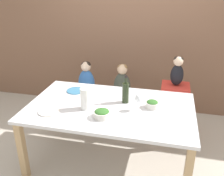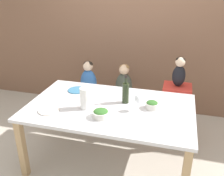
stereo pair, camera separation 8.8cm
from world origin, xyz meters
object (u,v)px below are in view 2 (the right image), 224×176
Objects in this scene: salad_bowl_large at (101,113)px; dinner_plate_front_left at (49,110)px; chair_far_left at (89,100)px; person_child_left at (89,80)px; chair_right_highchair at (176,97)px; salad_bowl_small at (152,105)px; paper_towel_roll at (85,98)px; person_child_center at (124,83)px; wine_bottle at (126,92)px; wine_glass_near at (138,99)px; person_baby_right at (179,71)px; dinner_plate_back_left at (77,90)px; chair_far_center at (123,104)px.

dinner_plate_front_left is (-0.56, -0.02, -0.04)m from salad_bowl_large.
chair_far_left is 0.32m from person_child_left.
chair_right_highchair is 0.76m from salad_bowl_small.
chair_right_highchair is 3.31× the size of dinner_plate_front_left.
salad_bowl_large is (0.22, -0.14, -0.07)m from paper_towel_roll.
person_child_center is 1.62× the size of wine_bottle.
person_child_center is 0.92m from paper_towel_roll.
wine_glass_near is at bearing -67.63° from person_child_center.
person_baby_right is 0.84m from wine_bottle.
dinner_plate_front_left is (-0.73, -0.40, -0.12)m from wine_bottle.
wine_bottle is at bearing -75.75° from person_child_center.
salad_bowl_large is (0.51, -1.01, 0.40)m from chair_far_left.
person_child_center reaches higher than dinner_plate_front_left.
person_baby_right is 1.21× the size of wine_bottle.
wine_bottle is 1.44× the size of dinner_plate_back_left.
person_child_left is 0.94m from paper_towel_roll.
wine_glass_near is (0.32, -0.78, 0.17)m from person_child_center.
wine_glass_near is (-0.39, -0.78, 0.29)m from chair_right_highchair.
dinner_plate_back_left is (-0.49, -0.47, 0.04)m from person_child_center.
paper_towel_roll is (-0.22, -0.88, 0.47)m from chair_far_center.
dinner_plate_front_left is (-0.06, -1.03, 0.04)m from person_child_left.
person_child_left reaches higher than salad_bowl_small.
salad_bowl_large is at bearing -144.74° from wine_glass_near.
wine_bottle is 0.84m from dinner_plate_front_left.
paper_towel_roll is at bearing -104.25° from chair_far_center.
chair_far_left is at bearing 180.00° from chair_far_center.
paper_towel_roll is 0.71m from salad_bowl_small.
wine_glass_near is 0.84× the size of dinner_plate_front_left.
wine_glass_near is at bearing -42.95° from wine_bottle.
salad_bowl_large is (0.51, -1.01, 0.08)m from person_child_left.
paper_towel_roll is (-0.93, -0.88, -0.09)m from person_baby_right.
wine_glass_near is at bearing -67.61° from chair_far_center.
dinner_plate_front_left reaches higher than chair_far_center.
chair_far_center is 0.77m from dinner_plate_back_left.
person_child_center reaches higher than chair_right_highchair.
dinner_plate_back_left is at bearing 123.45° from paper_towel_roll.
person_baby_right is 2.07× the size of wine_glass_near.
dinner_plate_back_left reaches higher than chair_right_highchair.
dinner_plate_front_left is at bearing -155.80° from paper_towel_roll.
salad_bowl_large is 0.57m from salad_bowl_small.
dinner_plate_back_left is (-0.48, 0.54, -0.04)m from salad_bowl_large.
wine_glass_near is at bearing -43.05° from chair_far_left.
chair_right_highchair is 5.21× the size of salad_bowl_small.
paper_towel_roll is (-0.38, -0.25, -0.01)m from wine_bottle.
wine_bottle reaches higher than chair_right_highchair.
person_child_center is 3.02× the size of salad_bowl_large.
salad_bowl_small is (0.46, -0.69, 0.40)m from chair_far_center.
person_child_center is (0.51, 0.00, 0.00)m from person_child_left.
person_child_left is 1.34× the size of person_baby_right.
person_child_left is 2.77× the size of wine_glass_near.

